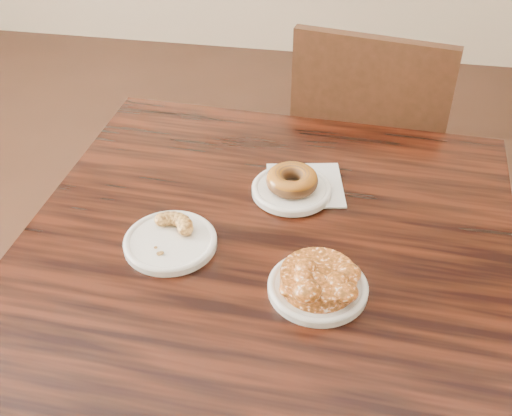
% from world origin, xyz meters
% --- Properties ---
extents(cafe_table, '(0.93, 0.93, 0.75)m').
position_xyz_m(cafe_table, '(0.25, 0.08, 0.38)').
color(cafe_table, black).
rests_on(cafe_table, floor).
extents(chair_far, '(0.50, 0.50, 0.90)m').
position_xyz_m(chair_far, '(0.44, 0.82, 0.45)').
color(chair_far, black).
rests_on(chair_far, floor).
extents(napkin, '(0.17, 0.17, 0.00)m').
position_xyz_m(napkin, '(0.30, 0.25, 0.75)').
color(napkin, white).
rests_on(napkin, cafe_table).
extents(plate_donut, '(0.16, 0.16, 0.01)m').
position_xyz_m(plate_donut, '(0.28, 0.22, 0.76)').
color(plate_donut, white).
rests_on(plate_donut, napkin).
extents(plate_cruller, '(0.17, 0.17, 0.01)m').
position_xyz_m(plate_cruller, '(0.08, 0.03, 0.76)').
color(plate_cruller, white).
rests_on(plate_cruller, cafe_table).
extents(plate_fritter, '(0.16, 0.16, 0.01)m').
position_xyz_m(plate_fritter, '(0.35, -0.03, 0.76)').
color(plate_fritter, silver).
rests_on(plate_fritter, cafe_table).
extents(glazed_donut, '(0.10, 0.10, 0.04)m').
position_xyz_m(glazed_donut, '(0.28, 0.22, 0.78)').
color(glazed_donut, '#895414').
rests_on(glazed_donut, plate_donut).
extents(apple_fritter, '(0.17, 0.17, 0.04)m').
position_xyz_m(apple_fritter, '(0.35, -0.03, 0.78)').
color(apple_fritter, '#4D2608').
rests_on(apple_fritter, plate_fritter).
extents(cruller_fragment, '(0.10, 0.10, 0.03)m').
position_xyz_m(cruller_fragment, '(0.08, 0.03, 0.78)').
color(cruller_fragment, '#5B3412').
rests_on(cruller_fragment, plate_cruller).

